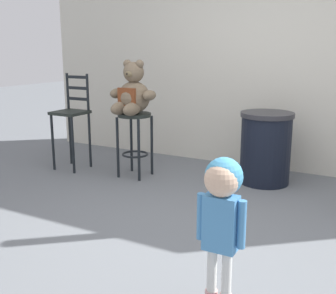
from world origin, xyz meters
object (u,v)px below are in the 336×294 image
at_px(child_walking, 222,202).
at_px(bar_chair_empty, 72,117).
at_px(trash_bin, 266,148).
at_px(bar_stool_with_teddy, 135,132).
at_px(teddy_bear, 133,94).

xyz_separation_m(child_walking, bar_chair_empty, (-2.69, 1.88, -0.01)).
relative_size(trash_bin, bar_chair_empty, 0.68).
bearing_deg(trash_bin, bar_stool_with_teddy, -161.55).
relative_size(bar_stool_with_teddy, trash_bin, 0.94).
xyz_separation_m(bar_stool_with_teddy, teddy_bear, (0.00, -0.03, 0.44)).
distance_m(bar_stool_with_teddy, bar_chair_empty, 0.88).
height_order(child_walking, trash_bin, child_walking).
bearing_deg(trash_bin, teddy_bear, -160.51).
bearing_deg(child_walking, bar_chair_empty, -27.70).
height_order(bar_stool_with_teddy, teddy_bear, teddy_bear).
height_order(bar_stool_with_teddy, child_walking, child_walking).
bearing_deg(teddy_bear, trash_bin, 19.49).
relative_size(child_walking, trash_bin, 1.13).
distance_m(teddy_bear, bar_chair_empty, 0.92).
bearing_deg(bar_chair_empty, bar_stool_with_teddy, 4.90).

